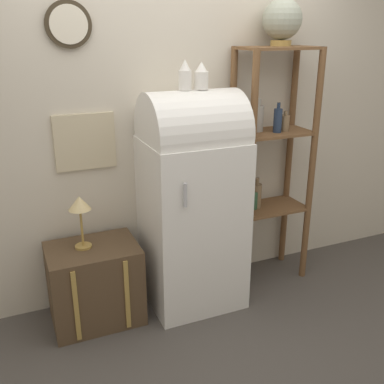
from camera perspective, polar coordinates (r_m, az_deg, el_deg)
The scene contains 9 objects.
ground_plane at distance 3.30m, azimuth 1.92°, elevation -15.50°, with size 12.00×12.00×0.00m, color #4C4742.
wall_back at distance 3.26m, azimuth -2.22°, elevation 10.00°, with size 7.00×0.09×2.70m.
refrigerator at distance 3.13m, azimuth 0.05°, elevation -0.78°, with size 0.65×0.61×1.55m.
suitcase_trunk at distance 3.20m, azimuth -12.22°, elevation -11.29°, with size 0.60×0.45×0.55m.
shelf_unit at distance 3.46m, azimuth 9.96°, elevation 4.57°, with size 0.58×0.35×1.80m.
globe at distance 3.39m, azimuth 11.38°, elevation 20.62°, with size 0.28×0.28×0.32m.
vase_left at distance 2.93m, azimuth -0.90°, elevation 14.52°, with size 0.08×0.08×0.19m.
vase_center at distance 2.96m, azimuth 1.19°, elevation 14.43°, with size 0.09×0.09×0.17m.
desk_lamp at distance 2.97m, azimuth -14.05°, elevation -1.94°, with size 0.15×0.15×0.36m.
Camera 1 is at (-1.16, -2.42, 1.92)m, focal length 42.00 mm.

